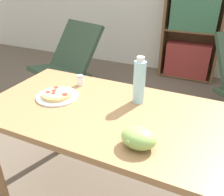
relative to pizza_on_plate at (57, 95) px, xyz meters
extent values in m
plane|color=brown|center=(0.36, 0.06, -0.78)|extent=(14.00, 14.00, 0.00)
cube|color=#A37549|center=(0.31, -0.01, -0.03)|extent=(1.32, 0.73, 0.03)
cylinder|color=#A37549|center=(-0.29, 0.29, -0.41)|extent=(0.06, 0.06, 0.73)
cylinder|color=#A37549|center=(0.90, 0.29, -0.41)|extent=(0.06, 0.06, 0.73)
cylinder|color=white|center=(0.00, 0.00, -0.01)|extent=(0.25, 0.25, 0.01)
cylinder|color=#DBB26B|center=(0.00, 0.00, 0.01)|extent=(0.18, 0.18, 0.02)
cylinder|color=#EACC7A|center=(0.00, 0.00, 0.02)|extent=(0.16, 0.16, 0.00)
cylinder|color=#A83328|center=(0.06, -0.01, 0.02)|extent=(0.03, 0.03, 0.00)
cylinder|color=#A83328|center=(-0.03, 0.01, 0.02)|extent=(0.03, 0.03, 0.00)
cylinder|color=#A83328|center=(-0.04, 0.05, 0.02)|extent=(0.03, 0.03, 0.00)
cylinder|color=#A83328|center=(-0.01, -0.02, 0.02)|extent=(0.03, 0.03, 0.00)
cylinder|color=#A83328|center=(-0.05, -0.03, 0.02)|extent=(0.03, 0.03, 0.00)
ellipsoid|color=#93BC5B|center=(0.59, -0.23, 0.03)|extent=(0.16, 0.12, 0.09)
sphere|color=#93BC5B|center=(0.64, -0.25, 0.04)|extent=(0.02, 0.02, 0.02)
sphere|color=#93BC5B|center=(0.62, -0.23, 0.00)|extent=(0.02, 0.02, 0.02)
sphere|color=#93BC5B|center=(0.59, -0.24, 0.05)|extent=(0.03, 0.03, 0.03)
sphere|color=#93BC5B|center=(0.56, -0.23, 0.05)|extent=(0.02, 0.02, 0.02)
sphere|color=#93BC5B|center=(0.60, -0.25, 0.02)|extent=(0.02, 0.02, 0.02)
sphere|color=#93BC5B|center=(0.57, -0.28, 0.04)|extent=(0.02, 0.02, 0.02)
sphere|color=#93BC5B|center=(0.55, -0.22, 0.03)|extent=(0.02, 0.02, 0.02)
sphere|color=#93BC5B|center=(0.54, -0.20, 0.00)|extent=(0.02, 0.02, 0.02)
sphere|color=#93BC5B|center=(0.62, -0.19, 0.03)|extent=(0.03, 0.03, 0.03)
cylinder|color=#A3DBEA|center=(0.46, 0.15, 0.11)|extent=(0.07, 0.07, 0.24)
cylinder|color=white|center=(0.46, 0.15, 0.24)|extent=(0.04, 0.04, 0.03)
cylinder|color=white|center=(0.04, 0.20, 0.01)|extent=(0.04, 0.04, 0.06)
cylinder|color=#B7B7BC|center=(0.04, 0.20, 0.05)|extent=(0.04, 0.04, 0.01)
cube|color=black|center=(-0.85, 1.20, -0.73)|extent=(0.71, 0.70, 0.10)
cube|color=#334733|center=(-0.85, 1.12, -0.42)|extent=(0.74, 0.67, 0.14)
cube|color=#334733|center=(-0.78, 1.41, -0.17)|extent=(0.71, 0.58, 0.55)
cube|color=brown|center=(0.06, 2.51, -0.08)|extent=(0.04, 0.31, 1.39)
cube|color=brown|center=(0.81, 2.51, -0.08)|extent=(0.04, 0.31, 1.39)
cube|color=brown|center=(0.44, 2.66, -0.08)|extent=(0.79, 0.01, 1.39)
cube|color=brown|center=(0.44, 2.51, -0.76)|extent=(0.72, 0.29, 0.02)
cube|color=#99332D|center=(0.44, 2.49, -0.50)|extent=(0.62, 0.21, 0.48)
cube|color=brown|center=(0.44, 2.51, -0.08)|extent=(0.72, 0.29, 0.02)
cube|color=#3D704C|center=(0.44, 2.49, 0.17)|extent=(0.62, 0.21, 0.48)
camera|label=1|loc=(0.83, -1.00, 0.66)|focal=38.00mm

